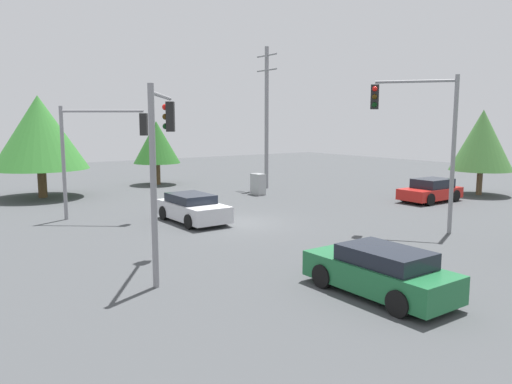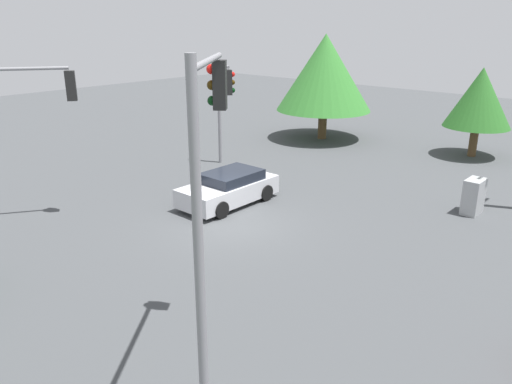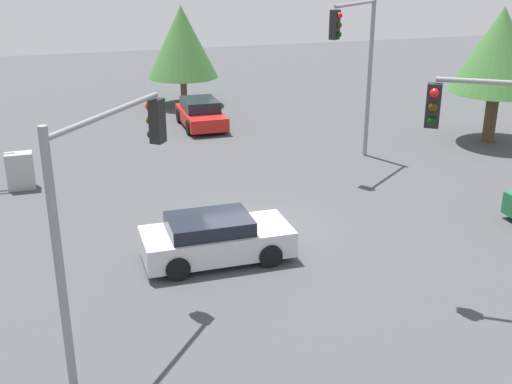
{
  "view_description": "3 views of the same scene",
  "coord_description": "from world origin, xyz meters",
  "px_view_note": "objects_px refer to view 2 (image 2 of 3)",
  "views": [
    {
      "loc": [
        -19.33,
        12.79,
        4.75
      ],
      "look_at": [
        -0.03,
        -1.04,
        1.4
      ],
      "focal_mm": 35.0,
      "sensor_mm": 36.0,
      "label": 1
    },
    {
      "loc": [
        -12.18,
        -11.97,
        7.15
      ],
      "look_at": [
        0.67,
        -0.58,
        1.21
      ],
      "focal_mm": 35.0,
      "sensor_mm": 36.0,
      "label": 2
    },
    {
      "loc": [
        5.33,
        17.82,
        8.39
      ],
      "look_at": [
        -0.17,
        0.2,
        1.38
      ],
      "focal_mm": 45.0,
      "sensor_mm": 36.0,
      "label": 3
    }
  ],
  "objects_px": {
    "traffic_signal_cross": "(223,94)",
    "electrical_cabinet": "(473,196)",
    "sedan_silver": "(229,188)",
    "traffic_signal_aux": "(7,114)",
    "traffic_signal_main": "(207,168)"
  },
  "relations": [
    {
      "from": "traffic_signal_cross",
      "to": "electrical_cabinet",
      "type": "height_order",
      "value": "traffic_signal_cross"
    },
    {
      "from": "traffic_signal_main",
      "to": "traffic_signal_cross",
      "type": "distance_m",
      "value": 14.9
    },
    {
      "from": "sedan_silver",
      "to": "traffic_signal_cross",
      "type": "relative_size",
      "value": 0.77
    },
    {
      "from": "traffic_signal_cross",
      "to": "traffic_signal_main",
      "type": "bearing_deg",
      "value": -7.72
    },
    {
      "from": "sedan_silver",
      "to": "traffic_signal_main",
      "type": "height_order",
      "value": "traffic_signal_main"
    },
    {
      "from": "sedan_silver",
      "to": "electrical_cabinet",
      "type": "height_order",
      "value": "electrical_cabinet"
    },
    {
      "from": "sedan_silver",
      "to": "traffic_signal_aux",
      "type": "relative_size",
      "value": 0.73
    },
    {
      "from": "sedan_silver",
      "to": "traffic_signal_cross",
      "type": "height_order",
      "value": "traffic_signal_cross"
    },
    {
      "from": "sedan_silver",
      "to": "traffic_signal_aux",
      "type": "bearing_deg",
      "value": 54.86
    },
    {
      "from": "sedan_silver",
      "to": "traffic_signal_main",
      "type": "distance_m",
      "value": 11.02
    },
    {
      "from": "traffic_signal_main",
      "to": "electrical_cabinet",
      "type": "height_order",
      "value": "traffic_signal_main"
    },
    {
      "from": "traffic_signal_aux",
      "to": "electrical_cabinet",
      "type": "bearing_deg",
      "value": -12.41
    },
    {
      "from": "sedan_silver",
      "to": "electrical_cabinet",
      "type": "relative_size",
      "value": 3.06
    },
    {
      "from": "traffic_signal_cross",
      "to": "traffic_signal_aux",
      "type": "height_order",
      "value": "traffic_signal_aux"
    },
    {
      "from": "traffic_signal_cross",
      "to": "traffic_signal_aux",
      "type": "distance_m",
      "value": 9.6
    }
  ]
}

